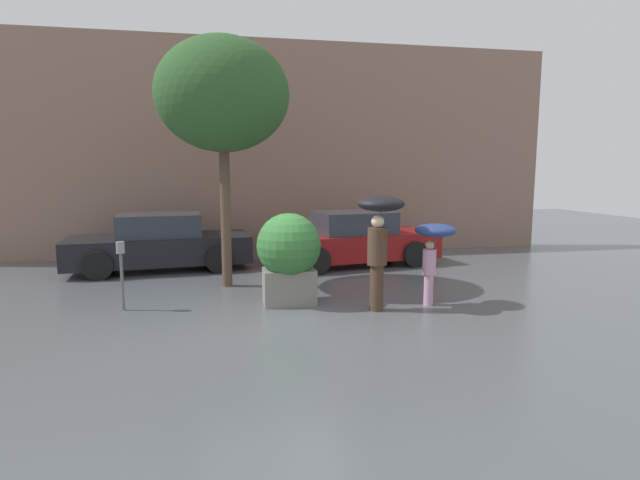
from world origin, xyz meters
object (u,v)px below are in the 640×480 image
Objects in this scene: person_adult at (379,227)px; parked_car_far at (353,240)px; street_tree at (223,96)px; parking_meter at (121,261)px; planter_box at (289,253)px; person_child at (434,241)px; parked_car_near at (160,244)px.

parked_car_far is (0.64, 4.14, -0.82)m from person_adult.
parking_meter is (-1.79, -1.52, -3.01)m from street_tree.
street_tree is at bearing 110.70° from parked_car_far.
street_tree is (-2.57, 2.29, 2.44)m from person_adult.
parked_car_far is 0.88× the size of street_tree.
planter_box reaches higher than person_child.
person_adult is 4.46m from parking_meter.
parked_car_near is at bearing 81.40° from person_adult.
person_adult is 4.27m from parked_car_far.
street_tree is 4.19× the size of parking_meter.
street_tree is 3.81m from parking_meter.
person_adult reaches higher than parked_car_far.
person_adult is 0.39× the size of street_tree.
person_adult is 6.12m from parked_car_near.
parked_car_near is at bearing 77.24° from parked_car_far.
person_child reaches higher than parked_car_far.
planter_box is at bearing 103.70° from person_adult.
person_child is 6.78m from parked_car_near.
street_tree is at bearing 40.30° from parking_meter.
parked_car_near is at bearing 86.79° from parking_meter.
person_adult reaches higher than parked_car_near.
parked_car_far is 3.70× the size of parking_meter.
person_child is at bearing 176.30° from parked_car_far.
parking_meter is (-4.35, 0.77, -0.58)m from person_adult.
street_tree reaches higher than parking_meter.
parked_car_near is (-2.67, 3.75, -0.30)m from planter_box.
parking_meter is at bearing 170.35° from parked_car_near.
street_tree is (-3.21, -1.86, 3.25)m from parked_car_far.
planter_box is 3.54m from street_tree.
planter_box is 0.37× the size of parked_car_near.
parking_meter is (-5.39, 0.68, -0.30)m from person_child.
parked_car_near is at bearing 125.47° from planter_box.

